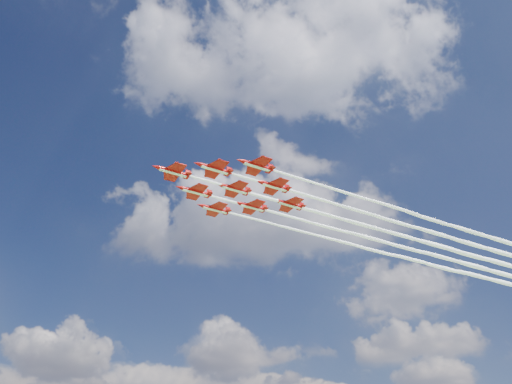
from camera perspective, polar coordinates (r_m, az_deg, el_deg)
jet_lead at (r=175.00m, az=11.77°, el=-3.59°), size 114.22×89.16×2.94m
jet_row2_port at (r=176.54m, az=15.70°, el=-3.29°), size 114.22×89.16×2.94m
jet_row2_starb at (r=185.67m, az=12.78°, el=-5.14°), size 114.22×89.16×2.94m
jet_row3_port at (r=178.89m, az=19.54°, el=-2.99°), size 114.22×89.16×2.94m
jet_row3_centre at (r=187.37m, az=16.48°, el=-4.85°), size 114.22×89.16×2.94m
jet_row3_starb at (r=196.52m, az=13.68°, el=-6.53°), size 114.22×89.16×2.94m
jet_row4_port at (r=189.83m, az=20.10°, el=-4.54°), size 114.22×89.16×2.94m
jet_row4_starb at (r=198.36m, az=17.18°, el=-6.23°), size 114.22×89.16×2.94m
jet_tail at (r=200.92m, az=20.60°, el=-5.92°), size 114.22×89.16×2.94m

